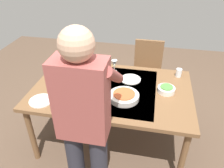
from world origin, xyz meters
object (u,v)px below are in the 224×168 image
Objects in this scene: person_server at (85,123)px; dining_table at (112,93)px; chair_near at (147,68)px; water_cup_far_left at (96,65)px; water_cup_near_right at (179,73)px; serving_bowl_pasta at (124,96)px; dinner_plate_far at (41,101)px; side_bowl_salad at (166,89)px; wine_glass_left at (106,70)px; water_cup_near_left at (83,61)px; wine_bottle at (65,70)px; wine_glass_right at (114,64)px; side_bowl_bread at (63,62)px; dinner_plate_near at (131,79)px.

dining_table is at bearing -93.13° from person_server.
water_cup_far_left is at bearing 42.06° from chair_near.
water_cup_near_right is 0.96× the size of water_cup_far_left.
serving_bowl_pasta reaches higher than dinner_plate_far.
side_bowl_salad reaches higher than dinner_plate_far.
wine_glass_left is 0.84× the size of side_bowl_salad.
person_server is 1.33m from water_cup_near_left.
wine_bottle is at bearing 42.81° from chair_near.
wine_glass_right is at bearing -90.02° from person_server.
wine_bottle is 1.96× the size of wine_glass_right.
side_bowl_salad is 0.78× the size of dinner_plate_far.
water_cup_far_left reaches higher than side_bowl_bread.
person_server is 1.41m from water_cup_near_right.
side_bowl_bread is (0.67, -0.06, -0.07)m from wine_glass_right.
wine_glass_right is (-0.51, -0.26, -0.01)m from wine_bottle.
wine_glass_left is 1.55× the size of water_cup_near_right.
serving_bowl_pasta and side_bowl_bread have the same top height.
serving_bowl_pasta and side_bowl_salad have the same top height.
dining_table is at bearing 150.16° from side_bowl_bread.
water_cup_far_left is at bearing -20.03° from dinner_plate_near.
wine_glass_left is at bearing -133.73° from dinner_plate_far.
dinner_plate_near is at bearing -144.73° from dinner_plate_far.
wine_glass_left is (-0.45, -0.10, -0.01)m from wine_bottle.
side_bowl_bread is at bearing 10.19° from water_cup_near_left.
wine_bottle is at bearing 12.19° from wine_glass_left.
dining_table is 0.74m from dinner_plate_far.
water_cup_near_right is at bearing 125.32° from chair_near.
water_cup_far_left is at bearing -47.33° from wine_glass_left.
wine_glass_right reaches higher than side_bowl_salad.
wine_bottle reaches higher than side_bowl_salad.
water_cup_far_left is at bearing -51.47° from serving_bowl_pasta.
side_bowl_bread is at bearing -60.95° from person_server.
dinner_plate_near is (0.39, -0.17, -0.03)m from side_bowl_salad.
wine_glass_right is 0.75m from water_cup_near_right.
water_cup_near_left is at bearing 30.10° from chair_near.
chair_near reaches higher than water_cup_near_left.
side_bowl_bread is (0.44, -0.04, -0.02)m from water_cup_far_left.
dinner_plate_near is (-0.64, 0.25, -0.05)m from water_cup_near_left.
water_cup_near_left reaches higher than serving_bowl_pasta.
wine_bottle is 0.48m from dinner_plate_far.
water_cup_near_right is at bearing 176.81° from water_cup_near_left.
side_bowl_salad is at bearing 163.88° from side_bowl_bread.
side_bowl_bread reaches higher than dining_table.
person_server is 15.52× the size of water_cup_near_left.
water_cup_near_left is 0.21m from water_cup_far_left.
chair_near reaches higher than dinner_plate_near.
dinner_plate_far is (0.08, 0.46, -0.10)m from wine_bottle.
side_bowl_bread is at bearing -33.62° from serving_bowl_pasta.
water_cup_far_left is at bearing -116.37° from dinner_plate_far.
chair_near is at bearing -121.11° from wine_glass_left.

